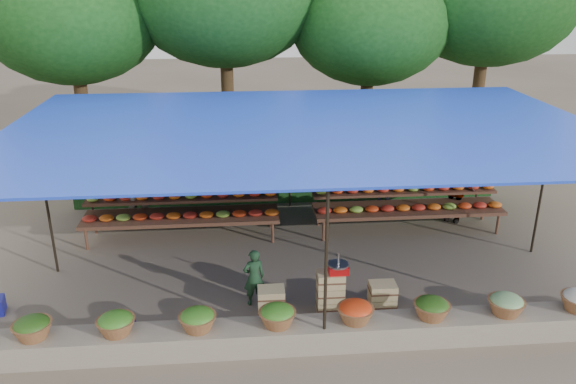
{
  "coord_description": "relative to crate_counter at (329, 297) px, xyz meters",
  "views": [
    {
      "loc": [
        -1.17,
        -9.98,
        5.39
      ],
      "look_at": [
        -0.28,
        0.2,
        1.43
      ],
      "focal_mm": 35.0,
      "sensor_mm": 36.0,
      "label": 1
    }
  ],
  "objects": [
    {
      "name": "ground",
      "position": [
        -0.23,
        1.87,
        -0.31
      ],
      "size": [
        60.0,
        60.0,
        0.0
      ],
      "primitive_type": "plane",
      "color": "brown",
      "rests_on": "ground"
    },
    {
      "name": "stone_curb",
      "position": [
        -0.23,
        -0.88,
        -0.11
      ],
      "size": [
        10.6,
        0.55,
        0.4
      ],
      "primitive_type": "cube",
      "color": "gray",
      "rests_on": "ground"
    },
    {
      "name": "stall_canopy",
      "position": [
        -0.23,
        1.94,
        2.36
      ],
      "size": [
        10.8,
        6.6,
        2.82
      ],
      "color": "black",
      "rests_on": "ground"
    },
    {
      "name": "produce_baskets",
      "position": [
        -0.33,
        -0.88,
        0.25
      ],
      "size": [
        8.98,
        0.58,
        0.34
      ],
      "color": "brown",
      "rests_on": "stone_curb"
    },
    {
      "name": "netting_backdrop",
      "position": [
        -0.23,
        5.02,
        0.94
      ],
      "size": [
        10.6,
        0.06,
        2.5
      ],
      "primitive_type": "cube",
      "color": "#204F1C",
      "rests_on": "ground"
    },
    {
      "name": "tree_row",
      "position": [
        0.27,
        7.96,
        4.39
      ],
      "size": [
        16.51,
        5.5,
        7.12
      ],
      "color": "#332612",
      "rests_on": "ground"
    },
    {
      "name": "fruit_table_left",
      "position": [
        -2.72,
        3.22,
        0.3
      ],
      "size": [
        4.21,
        0.95,
        0.93
      ],
      "color": "#44291B",
      "rests_on": "ground"
    },
    {
      "name": "fruit_table_right",
      "position": [
        2.28,
        3.22,
        0.3
      ],
      "size": [
        4.21,
        0.95,
        0.93
      ],
      "color": "#44291B",
      "rests_on": "ground"
    },
    {
      "name": "crate_counter",
      "position": [
        0.0,
        0.0,
        0.0
      ],
      "size": [
        2.35,
        0.35,
        0.77
      ],
      "color": "tan",
      "rests_on": "ground"
    },
    {
      "name": "weighing_scale",
      "position": [
        0.15,
        -0.0,
        0.55
      ],
      "size": [
        0.35,
        0.35,
        0.37
      ],
      "color": "#B70E11",
      "rests_on": "crate_counter"
    },
    {
      "name": "vendor_seated",
      "position": [
        -1.25,
        0.38,
        0.21
      ],
      "size": [
        0.43,
        0.34,
        1.05
      ],
      "primitive_type": "imported",
      "rotation": [
        0.0,
        0.0,
        3.39
      ],
      "color": "#193921",
      "rests_on": "ground"
    },
    {
      "name": "customer_left",
      "position": [
        -3.67,
        3.75,
        0.6
      ],
      "size": [
        0.93,
        0.75,
        1.82
      ],
      "primitive_type": "imported",
      "rotation": [
        0.0,
        0.0,
        0.07
      ],
      "color": "slate",
      "rests_on": "ground"
    },
    {
      "name": "customer_mid",
      "position": [
        2.01,
        4.21,
        0.57
      ],
      "size": [
        1.15,
        0.68,
        1.75
      ],
      "primitive_type": "imported",
      "rotation": [
        0.0,
        0.0,
        -0.02
      ],
      "color": "slate",
      "rests_on": "ground"
    },
    {
      "name": "customer_right",
      "position": [
        3.5,
        3.6,
        0.46
      ],
      "size": [
        0.95,
        0.84,
        1.54
      ],
      "primitive_type": "imported",
      "rotation": [
        0.0,
        0.0,
        -0.64
      ],
      "color": "slate",
      "rests_on": "ground"
    },
    {
      "name": "blue_crate_front",
      "position": [
        -3.33,
        -0.69,
        -0.15
      ],
      "size": [
        0.63,
        0.54,
        0.32
      ],
      "primitive_type": "cube",
      "rotation": [
        0.0,
        0.0,
        0.34
      ],
      "color": "navy",
      "rests_on": "ground"
    }
  ]
}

